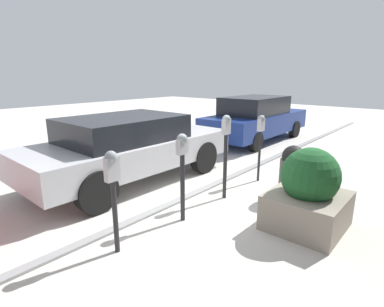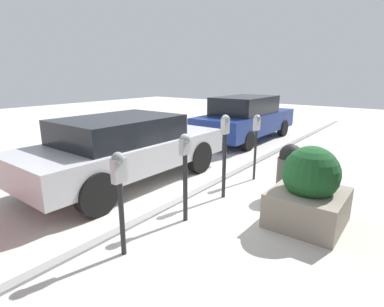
{
  "view_description": "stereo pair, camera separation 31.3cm",
  "coord_description": "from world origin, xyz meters",
  "px_view_note": "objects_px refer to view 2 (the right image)",
  "views": [
    {
      "loc": [
        -3.88,
        -3.49,
        2.28
      ],
      "look_at": [
        0.0,
        -0.13,
        0.93
      ],
      "focal_mm": 28.0,
      "sensor_mm": 36.0,
      "label": 1
    },
    {
      "loc": [
        -4.08,
        -3.25,
        2.28
      ],
      "look_at": [
        0.0,
        -0.13,
        0.93
      ],
      "focal_mm": 28.0,
      "sensor_mm": 36.0,
      "label": 2
    }
  ],
  "objects_px": {
    "parking_meter_nearest": "(120,184)",
    "parking_meter_fourth": "(256,132)",
    "parking_meter_middle": "(225,143)",
    "parked_car_rear": "(246,118)",
    "parking_meter_second": "(185,162)",
    "planter_box": "(309,191)",
    "trash_bin": "(289,170)",
    "parked_car_middle": "(125,147)"
  },
  "relations": [
    {
      "from": "parking_meter_nearest",
      "to": "parked_car_middle",
      "type": "distance_m",
      "value": 2.84
    },
    {
      "from": "parking_meter_nearest",
      "to": "planter_box",
      "type": "distance_m",
      "value": 2.87
    },
    {
      "from": "planter_box",
      "to": "parked_car_rear",
      "type": "height_order",
      "value": "parked_car_rear"
    },
    {
      "from": "parking_meter_middle",
      "to": "parked_car_middle",
      "type": "xyz_separation_m",
      "value": [
        -0.54,
        2.17,
        -0.28
      ]
    },
    {
      "from": "trash_bin",
      "to": "parked_car_middle",
      "type": "bearing_deg",
      "value": 113.49
    },
    {
      "from": "parking_meter_second",
      "to": "trash_bin",
      "type": "bearing_deg",
      "value": -25.32
    },
    {
      "from": "trash_bin",
      "to": "parking_meter_fourth",
      "type": "bearing_deg",
      "value": 63.59
    },
    {
      "from": "planter_box",
      "to": "parking_meter_middle",
      "type": "bearing_deg",
      "value": 86.08
    },
    {
      "from": "trash_bin",
      "to": "parking_meter_middle",
      "type": "bearing_deg",
      "value": 130.35
    },
    {
      "from": "parking_meter_middle",
      "to": "parked_car_rear",
      "type": "xyz_separation_m",
      "value": [
        5.0,
        2.14,
        -0.27
      ]
    },
    {
      "from": "parking_meter_middle",
      "to": "parked_car_middle",
      "type": "relative_size",
      "value": 0.34
    },
    {
      "from": "parking_meter_fourth",
      "to": "trash_bin",
      "type": "xyz_separation_m",
      "value": [
        -0.47,
        -0.95,
        -0.58
      ]
    },
    {
      "from": "parked_car_rear",
      "to": "planter_box",
      "type": "bearing_deg",
      "value": -144.12
    },
    {
      "from": "parking_meter_nearest",
      "to": "parking_meter_middle",
      "type": "bearing_deg",
      "value": -0.94
    },
    {
      "from": "planter_box",
      "to": "parked_car_middle",
      "type": "height_order",
      "value": "parked_car_middle"
    },
    {
      "from": "parking_meter_nearest",
      "to": "planter_box",
      "type": "xyz_separation_m",
      "value": [
        2.31,
        -1.64,
        -0.44
      ]
    },
    {
      "from": "parking_meter_nearest",
      "to": "trash_bin",
      "type": "distance_m",
      "value": 3.42
    },
    {
      "from": "parking_meter_nearest",
      "to": "parked_car_rear",
      "type": "bearing_deg",
      "value": 15.81
    },
    {
      "from": "parking_meter_second",
      "to": "parking_meter_fourth",
      "type": "height_order",
      "value": "parking_meter_fourth"
    },
    {
      "from": "planter_box",
      "to": "parked_car_rear",
      "type": "bearing_deg",
      "value": 36.23
    },
    {
      "from": "parking_meter_fourth",
      "to": "planter_box",
      "type": "bearing_deg",
      "value": -131.35
    },
    {
      "from": "parking_meter_middle",
      "to": "parking_meter_fourth",
      "type": "relative_size",
      "value": 1.09
    },
    {
      "from": "planter_box",
      "to": "trash_bin",
      "type": "relative_size",
      "value": 1.22
    },
    {
      "from": "parking_meter_nearest",
      "to": "parking_meter_second",
      "type": "xyz_separation_m",
      "value": [
        1.23,
        -0.05,
        0.0
      ]
    },
    {
      "from": "parking_meter_fourth",
      "to": "trash_bin",
      "type": "relative_size",
      "value": 1.42
    },
    {
      "from": "parking_meter_middle",
      "to": "planter_box",
      "type": "height_order",
      "value": "parking_meter_middle"
    },
    {
      "from": "parking_meter_nearest",
      "to": "parked_car_rear",
      "type": "relative_size",
      "value": 0.29
    },
    {
      "from": "parked_car_middle",
      "to": "parked_car_rear",
      "type": "xyz_separation_m",
      "value": [
        5.54,
        -0.03,
        0.02
      ]
    },
    {
      "from": "parking_meter_nearest",
      "to": "parking_meter_fourth",
      "type": "bearing_deg",
      "value": -0.85
    },
    {
      "from": "parking_meter_middle",
      "to": "parked_car_rear",
      "type": "bearing_deg",
      "value": 23.19
    },
    {
      "from": "parking_meter_nearest",
      "to": "parked_car_middle",
      "type": "bearing_deg",
      "value": 48.53
    },
    {
      "from": "parking_meter_second",
      "to": "parked_car_middle",
      "type": "height_order",
      "value": "parked_car_middle"
    },
    {
      "from": "parking_meter_nearest",
      "to": "trash_bin",
      "type": "relative_size",
      "value": 1.35
    },
    {
      "from": "parking_meter_fourth",
      "to": "trash_bin",
      "type": "height_order",
      "value": "parking_meter_fourth"
    },
    {
      "from": "parking_meter_middle",
      "to": "planter_box",
      "type": "distance_m",
      "value": 1.69
    },
    {
      "from": "parked_car_rear",
      "to": "trash_bin",
      "type": "relative_size",
      "value": 4.6
    },
    {
      "from": "parking_meter_second",
      "to": "planter_box",
      "type": "distance_m",
      "value": 1.97
    },
    {
      "from": "parked_car_rear",
      "to": "parked_car_middle",
      "type": "bearing_deg",
      "value": 179.38
    },
    {
      "from": "parking_meter_middle",
      "to": "trash_bin",
      "type": "distance_m",
      "value": 1.38
    },
    {
      "from": "parked_car_rear",
      "to": "parking_meter_nearest",
      "type": "bearing_deg",
      "value": -164.55
    },
    {
      "from": "parking_meter_second",
      "to": "parking_meter_fourth",
      "type": "relative_size",
      "value": 0.97
    },
    {
      "from": "parked_car_rear",
      "to": "trash_bin",
      "type": "bearing_deg",
      "value": -143.78
    }
  ]
}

